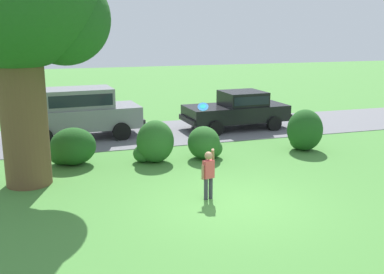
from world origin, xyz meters
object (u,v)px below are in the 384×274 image
parked_sedan (238,109)px  frisbee (203,107)px  parked_suv (79,110)px  oak_tree_large (18,9)px  child_thrower (208,171)px

parked_sedan → frisbee: bearing=-120.4°
parked_suv → frisbee: 7.13m
oak_tree_large → parked_suv: size_ratio=1.39×
oak_tree_large → parked_suv: oak_tree_large is taller
frisbee → parked_sedan: bearing=59.6°
oak_tree_large → frisbee: oak_tree_large is taller
parked_suv → frisbee: frisbee is taller
parked_sedan → parked_suv: size_ratio=0.93×
oak_tree_large → parked_suv: (1.61, 4.81, -3.49)m
parked_sedan → parked_suv: (-6.41, 0.23, 0.23)m
parked_suv → oak_tree_large: bearing=-108.5°
oak_tree_large → child_thrower: 6.27m
child_thrower → frisbee: 1.74m
parked_sedan → frisbee: 7.38m
parked_suv → parked_sedan: bearing=-2.0°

